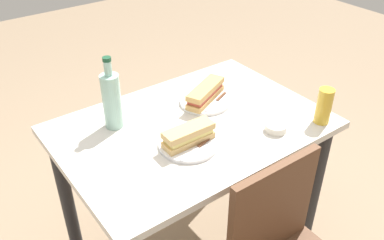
{
  "coord_description": "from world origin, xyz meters",
  "views": [
    {
      "loc": [
        0.83,
        1.13,
        1.72
      ],
      "look_at": [
        0.0,
        0.0,
        0.8
      ],
      "focal_mm": 38.83,
      "sensor_mm": 36.0,
      "label": 1
    }
  ],
  "objects_px": {
    "baguette_sandwich_near": "(205,93)",
    "knife_near": "(217,101)",
    "plate_far": "(189,144)",
    "plate_near": "(205,101)",
    "olive_bowl": "(276,128)",
    "dining_table": "(192,150)",
    "knife_far": "(199,147)",
    "water_bottle": "(112,100)",
    "baguette_sandwich_far": "(189,135)",
    "beer_glass": "(324,106)"
  },
  "relations": [
    {
      "from": "baguette_sandwich_near",
      "to": "knife_near",
      "type": "bearing_deg",
      "value": 127.4
    },
    {
      "from": "plate_far",
      "to": "plate_near",
      "type": "bearing_deg",
      "value": -139.11
    },
    {
      "from": "olive_bowl",
      "to": "plate_near",
      "type": "bearing_deg",
      "value": -74.74
    },
    {
      "from": "dining_table",
      "to": "knife_far",
      "type": "relative_size",
      "value": 6.09
    },
    {
      "from": "baguette_sandwich_near",
      "to": "water_bottle",
      "type": "height_order",
      "value": "water_bottle"
    },
    {
      "from": "plate_near",
      "to": "baguette_sandwich_near",
      "type": "relative_size",
      "value": 0.94
    },
    {
      "from": "baguette_sandwich_far",
      "to": "water_bottle",
      "type": "bearing_deg",
      "value": -60.52
    },
    {
      "from": "beer_glass",
      "to": "olive_bowl",
      "type": "distance_m",
      "value": 0.22
    },
    {
      "from": "baguette_sandwich_far",
      "to": "water_bottle",
      "type": "distance_m",
      "value": 0.34
    },
    {
      "from": "dining_table",
      "to": "plate_far",
      "type": "xyz_separation_m",
      "value": [
        0.1,
        0.11,
        0.14
      ]
    },
    {
      "from": "baguette_sandwich_far",
      "to": "knife_far",
      "type": "xyz_separation_m",
      "value": [
        -0.01,
        0.05,
        -0.03
      ]
    },
    {
      "from": "knife_near",
      "to": "water_bottle",
      "type": "height_order",
      "value": "water_bottle"
    },
    {
      "from": "baguette_sandwich_near",
      "to": "knife_near",
      "type": "distance_m",
      "value": 0.06
    },
    {
      "from": "baguette_sandwich_far",
      "to": "knife_near",
      "type": "bearing_deg",
      "value": -148.44
    },
    {
      "from": "knife_near",
      "to": "beer_glass",
      "type": "height_order",
      "value": "beer_glass"
    },
    {
      "from": "baguette_sandwich_near",
      "to": "plate_far",
      "type": "bearing_deg",
      "value": 40.89
    },
    {
      "from": "plate_far",
      "to": "olive_bowl",
      "type": "xyz_separation_m",
      "value": [
        -0.34,
        0.13,
        0.01
      ]
    },
    {
      "from": "plate_far",
      "to": "beer_glass",
      "type": "bearing_deg",
      "value": 160.37
    },
    {
      "from": "dining_table",
      "to": "knife_near",
      "type": "height_order",
      "value": "knife_near"
    },
    {
      "from": "water_bottle",
      "to": "baguette_sandwich_far",
      "type": "bearing_deg",
      "value": 119.48
    },
    {
      "from": "baguette_sandwich_near",
      "to": "beer_glass",
      "type": "height_order",
      "value": "beer_glass"
    },
    {
      "from": "knife_far",
      "to": "beer_glass",
      "type": "distance_m",
      "value": 0.55
    },
    {
      "from": "baguette_sandwich_near",
      "to": "plate_far",
      "type": "relative_size",
      "value": 1.07
    },
    {
      "from": "plate_far",
      "to": "baguette_sandwich_far",
      "type": "xyz_separation_m",
      "value": [
        0.0,
        0.0,
        0.04
      ]
    },
    {
      "from": "dining_table",
      "to": "plate_near",
      "type": "distance_m",
      "value": 0.23
    },
    {
      "from": "knife_far",
      "to": "plate_far",
      "type": "bearing_deg",
      "value": -77.74
    },
    {
      "from": "baguette_sandwich_far",
      "to": "beer_glass",
      "type": "bearing_deg",
      "value": 160.37
    },
    {
      "from": "baguette_sandwich_near",
      "to": "beer_glass",
      "type": "relative_size",
      "value": 1.61
    },
    {
      "from": "dining_table",
      "to": "beer_glass",
      "type": "distance_m",
      "value": 0.57
    },
    {
      "from": "plate_far",
      "to": "water_bottle",
      "type": "relative_size",
      "value": 0.75
    },
    {
      "from": "water_bottle",
      "to": "beer_glass",
      "type": "height_order",
      "value": "water_bottle"
    },
    {
      "from": "baguette_sandwich_far",
      "to": "olive_bowl",
      "type": "height_order",
      "value": "baguette_sandwich_far"
    },
    {
      "from": "plate_near",
      "to": "knife_near",
      "type": "bearing_deg",
      "value": 127.4
    },
    {
      "from": "beer_glass",
      "to": "knife_far",
      "type": "bearing_deg",
      "value": -15.21
    },
    {
      "from": "dining_table",
      "to": "plate_near",
      "type": "bearing_deg",
      "value": -145.39
    },
    {
      "from": "plate_near",
      "to": "baguette_sandwich_far",
      "type": "distance_m",
      "value": 0.33
    },
    {
      "from": "dining_table",
      "to": "beer_glass",
      "type": "bearing_deg",
      "value": 145.52
    },
    {
      "from": "baguette_sandwich_far",
      "to": "plate_far",
      "type": "bearing_deg",
      "value": 180.0
    },
    {
      "from": "baguette_sandwich_near",
      "to": "water_bottle",
      "type": "bearing_deg",
      "value": -10.32
    },
    {
      "from": "beer_glass",
      "to": "water_bottle",
      "type": "bearing_deg",
      "value": -34.42
    },
    {
      "from": "plate_far",
      "to": "knife_far",
      "type": "bearing_deg",
      "value": 102.26
    },
    {
      "from": "knife_near",
      "to": "beer_glass",
      "type": "xyz_separation_m",
      "value": [
        -0.26,
        0.36,
        0.06
      ]
    },
    {
      "from": "baguette_sandwich_far",
      "to": "plate_near",
      "type": "bearing_deg",
      "value": -139.11
    },
    {
      "from": "baguette_sandwich_near",
      "to": "knife_far",
      "type": "bearing_deg",
      "value": 47.98
    },
    {
      "from": "knife_near",
      "to": "plate_far",
      "type": "xyz_separation_m",
      "value": [
        0.28,
        0.17,
        -0.01
      ]
    },
    {
      "from": "knife_near",
      "to": "water_bottle",
      "type": "xyz_separation_m",
      "value": [
        0.44,
        -0.12,
        0.1
      ]
    },
    {
      "from": "plate_near",
      "to": "knife_far",
      "type": "distance_m",
      "value": 0.35
    },
    {
      "from": "olive_bowl",
      "to": "beer_glass",
      "type": "bearing_deg",
      "value": 161.63
    },
    {
      "from": "dining_table",
      "to": "plate_near",
      "type": "relative_size",
      "value": 4.7
    },
    {
      "from": "baguette_sandwich_near",
      "to": "olive_bowl",
      "type": "height_order",
      "value": "baguette_sandwich_near"
    }
  ]
}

